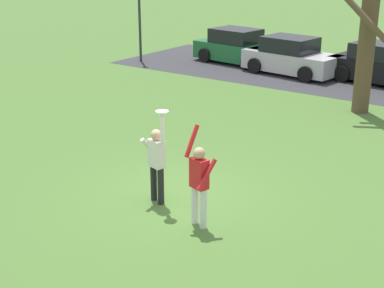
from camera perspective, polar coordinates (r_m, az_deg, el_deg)
name	(u,v)px	position (r m, az deg, el deg)	size (l,w,h in m)	color
ground_plane	(176,196)	(12.48, -1.61, -5.32)	(120.00, 120.00, 0.00)	#4C7533
person_catcher	(157,160)	(11.84, -3.63, -1.59)	(0.58, 0.48, 2.08)	black
person_defender	(199,180)	(10.81, 0.73, -3.70)	(0.61, 0.54, 2.04)	silver
frisbee_disc	(162,112)	(11.31, -3.08, 3.33)	(0.26, 0.26, 0.02)	white
parked_car_green	(237,47)	(26.68, 4.66, 9.80)	(4.29, 2.42, 1.59)	#1E6633
parked_car_silver	(291,57)	(24.58, 10.09, 8.71)	(4.29, 2.42, 1.59)	#BCBCC1
parked_car_black	(382,65)	(23.81, 18.83, 7.63)	(4.29, 2.42, 1.59)	black
parking_strip	(333,78)	(24.38, 14.19, 6.59)	(19.71, 6.40, 0.01)	#38383D
bare_tree_tall	(369,27)	(18.96, 17.58, 11.35)	(1.59, 1.75, 5.54)	brown
lamppost_by_lot	(139,6)	(26.84, -5.41, 13.84)	(0.28, 0.28, 4.26)	#2D2D33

